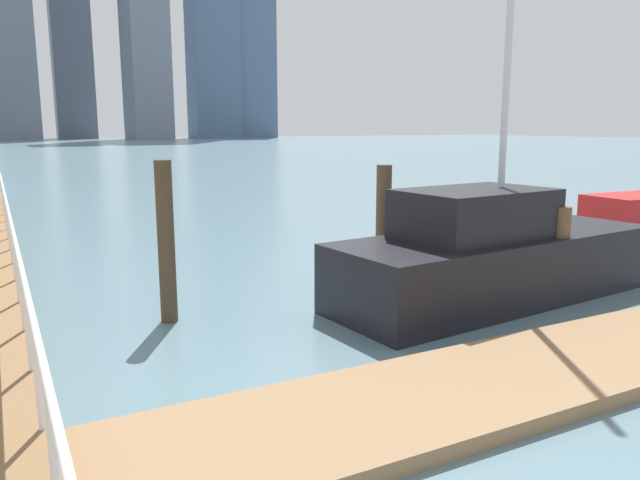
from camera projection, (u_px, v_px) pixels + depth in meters
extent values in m
plane|color=slate|center=(129.00, 233.00, 17.79)|extent=(300.00, 300.00, 0.00)
cube|color=#93704C|center=(555.00, 367.00, 7.64)|extent=(12.29, 2.00, 0.18)
cylinder|color=white|center=(53.00, 454.00, 4.03)|extent=(0.06, 0.06, 1.05)
cylinder|color=white|center=(37.00, 373.00, 5.34)|extent=(0.06, 0.06, 1.05)
cylinder|color=white|center=(28.00, 324.00, 6.66)|extent=(0.06, 0.06, 1.05)
cylinder|color=white|center=(21.00, 292.00, 7.97)|extent=(0.06, 0.06, 1.05)
cylinder|color=white|center=(17.00, 268.00, 9.29)|extent=(0.06, 0.06, 1.05)
cylinder|color=white|center=(13.00, 251.00, 10.60)|extent=(0.06, 0.06, 1.05)
cylinder|color=white|center=(11.00, 237.00, 11.92)|extent=(0.06, 0.06, 1.05)
cylinder|color=white|center=(8.00, 226.00, 13.23)|extent=(0.06, 0.06, 1.05)
cylinder|color=white|center=(7.00, 217.00, 14.55)|extent=(0.06, 0.06, 1.05)
cylinder|color=white|center=(5.00, 209.00, 15.86)|extent=(0.06, 0.06, 1.05)
cylinder|color=white|center=(4.00, 203.00, 17.18)|extent=(0.06, 0.06, 1.05)
cylinder|color=white|center=(3.00, 197.00, 18.49)|extent=(0.06, 0.06, 1.05)
cylinder|color=white|center=(2.00, 193.00, 19.81)|extent=(0.06, 0.06, 1.05)
cylinder|color=white|center=(1.00, 189.00, 21.12)|extent=(0.06, 0.06, 1.05)
cylinder|color=white|center=(16.00, 243.00, 8.54)|extent=(0.06, 28.77, 0.06)
cylinder|color=brown|center=(383.00, 226.00, 11.69)|extent=(0.29, 0.29, 2.33)
cylinder|color=brown|center=(558.00, 255.00, 10.59)|extent=(0.35, 0.35, 1.70)
cylinder|color=#473826|center=(166.00, 242.00, 9.49)|extent=(0.26, 0.26, 2.54)
cube|color=black|center=(497.00, 266.00, 10.92)|extent=(6.57, 2.68, 1.17)
cube|color=black|center=(475.00, 214.00, 10.40)|extent=(2.72, 1.90, 0.83)
cylinder|color=silver|center=(509.00, 45.00, 10.22)|extent=(0.12, 0.12, 6.41)
cube|color=slate|center=(249.00, 53.00, 159.61)|extent=(12.33, 8.90, 43.46)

